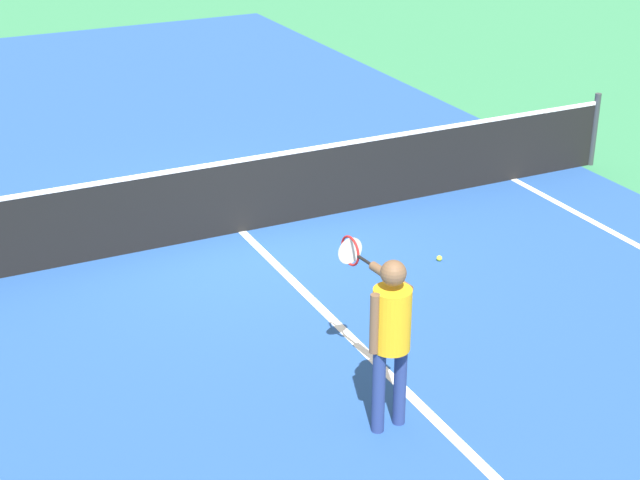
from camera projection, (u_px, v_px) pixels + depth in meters
name	position (u px, v px, depth m)	size (l,w,h in m)	color
ground_plane	(242.00, 232.00, 12.10)	(60.00, 60.00, 0.00)	#337F51
court_surface_inbounds	(242.00, 231.00, 12.10)	(10.62, 24.40, 0.00)	#234C93
line_center_service	(365.00, 352.00, 9.49)	(0.10, 6.40, 0.01)	white
net	(241.00, 195.00, 11.90)	(11.05, 0.09, 1.07)	#33383D
player_near	(390.00, 326.00, 7.99)	(0.42, 1.19, 1.58)	navy
tennis_ball_near_net	(439.00, 258.00, 11.33)	(0.07, 0.07, 0.07)	#CCE033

